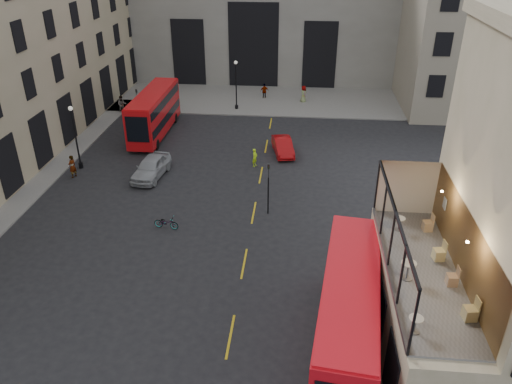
# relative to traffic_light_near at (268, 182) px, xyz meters

# --- Properties ---
(ground) EXTENTS (140.00, 140.00, 0.00)m
(ground) POSITION_rel_traffic_light_near_xyz_m (1.00, -12.00, -2.42)
(ground) COLOR black
(ground) RESTS_ON ground
(host_frontage) EXTENTS (3.00, 11.00, 4.50)m
(host_frontage) POSITION_rel_traffic_light_near_xyz_m (7.50, -12.00, -0.17)
(host_frontage) COLOR #C7B595
(host_frontage) RESTS_ON ground
(cafe_floor) EXTENTS (3.00, 10.00, 0.10)m
(cafe_floor) POSITION_rel_traffic_light_near_xyz_m (7.50, -12.00, 2.12)
(cafe_floor) COLOR slate
(cafe_floor) RESTS_ON host_frontage
(gateway) EXTENTS (35.00, 10.60, 18.00)m
(gateway) POSITION_rel_traffic_light_near_xyz_m (-4.00, 35.99, 6.96)
(gateway) COLOR gray
(gateway) RESTS_ON ground
(building_right) EXTENTS (16.60, 18.60, 20.00)m
(building_right) POSITION_rel_traffic_light_near_xyz_m (21.00, 27.97, 7.97)
(building_right) COLOR gray
(building_right) RESTS_ON ground
(pavement_far) EXTENTS (40.00, 12.00, 0.12)m
(pavement_far) POSITION_rel_traffic_light_near_xyz_m (-5.00, 26.00, -2.36)
(pavement_far) COLOR slate
(pavement_far) RESTS_ON ground
(traffic_light_near) EXTENTS (0.16, 0.20, 3.80)m
(traffic_light_near) POSITION_rel_traffic_light_near_xyz_m (0.00, 0.00, 0.00)
(traffic_light_near) COLOR black
(traffic_light_near) RESTS_ON ground
(traffic_light_far) EXTENTS (0.16, 0.20, 3.80)m
(traffic_light_far) POSITION_rel_traffic_light_near_xyz_m (-14.00, 16.00, 0.00)
(traffic_light_far) COLOR black
(traffic_light_far) RESTS_ON ground
(street_lamp_a) EXTENTS (0.36, 0.36, 5.33)m
(street_lamp_a) POSITION_rel_traffic_light_near_xyz_m (-16.00, 6.00, -0.03)
(street_lamp_a) COLOR black
(street_lamp_a) RESTS_ON ground
(street_lamp_b) EXTENTS (0.36, 0.36, 5.33)m
(street_lamp_b) POSITION_rel_traffic_light_near_xyz_m (-5.00, 22.00, -0.03)
(street_lamp_b) COLOR black
(street_lamp_b) RESTS_ON ground
(bus_near) EXTENTS (3.72, 10.88, 4.25)m
(bus_near) POSITION_rel_traffic_light_near_xyz_m (4.50, -12.40, -0.04)
(bus_near) COLOR red
(bus_near) RESTS_ON ground
(bus_far) EXTENTS (2.45, 10.41, 4.15)m
(bus_far) POSITION_rel_traffic_light_near_xyz_m (-11.80, 14.04, -0.09)
(bus_far) COLOR red
(bus_far) RESTS_ON ground
(car_a) EXTENTS (2.53, 5.06, 1.65)m
(car_a) POSITION_rel_traffic_light_near_xyz_m (-9.67, 4.95, -1.60)
(car_a) COLOR #9B9EA3
(car_a) RESTS_ON ground
(car_b) EXTENTS (2.32, 4.43, 1.39)m
(car_b) POSITION_rel_traffic_light_near_xyz_m (0.57, 10.52, -1.73)
(car_b) COLOR #B00A0D
(car_b) RESTS_ON ground
(car_c) EXTENTS (2.47, 4.72, 1.31)m
(car_c) POSITION_rel_traffic_light_near_xyz_m (-13.51, 16.28, -1.77)
(car_c) COLOR black
(car_c) RESTS_ON ground
(bicycle) EXTENTS (1.76, 0.85, 0.89)m
(bicycle) POSITION_rel_traffic_light_near_xyz_m (-6.57, -2.56, -1.98)
(bicycle) COLOR gray
(bicycle) RESTS_ON ground
(cyclist) EXTENTS (0.55, 0.66, 1.54)m
(cyclist) POSITION_rel_traffic_light_near_xyz_m (-1.65, 7.71, -1.66)
(cyclist) COLOR #BFFA1A
(cyclist) RESTS_ON ground
(pedestrian_a) EXTENTS (1.14, 1.03, 1.92)m
(pedestrian_a) POSITION_rel_traffic_light_near_xyz_m (-17.00, 19.67, -1.47)
(pedestrian_a) COLOR gray
(pedestrian_a) RESTS_ON ground
(pedestrian_b) EXTENTS (1.34, 1.27, 1.82)m
(pedestrian_b) POSITION_rel_traffic_light_near_xyz_m (-11.86, 19.94, -1.51)
(pedestrian_b) COLOR gray
(pedestrian_b) RESTS_ON ground
(pedestrian_c) EXTENTS (1.13, 0.76, 1.78)m
(pedestrian_c) POSITION_rel_traffic_light_near_xyz_m (-2.27, 26.17, -1.54)
(pedestrian_c) COLOR gray
(pedestrian_c) RESTS_ON ground
(pedestrian_d) EXTENTS (0.95, 1.11, 1.94)m
(pedestrian_d) POSITION_rel_traffic_light_near_xyz_m (2.24, 25.16, -1.46)
(pedestrian_d) COLOR gray
(pedestrian_d) RESTS_ON ground
(pedestrian_e) EXTENTS (0.66, 0.79, 1.86)m
(pedestrian_e) POSITION_rel_traffic_light_near_xyz_m (-15.88, 4.30, -1.49)
(pedestrian_e) COLOR gray
(pedestrian_e) RESTS_ON ground
(cafe_table_near) EXTENTS (0.53, 0.53, 0.66)m
(cafe_table_near) POSITION_rel_traffic_light_near_xyz_m (6.44, -15.81, 2.61)
(cafe_table_near) COLOR beige
(cafe_table_near) RESTS_ON cafe_floor
(cafe_table_mid) EXTENTS (0.65, 0.65, 0.81)m
(cafe_table_mid) POSITION_rel_traffic_light_near_xyz_m (6.71, -12.63, 2.71)
(cafe_table_mid) COLOR beige
(cafe_table_mid) RESTS_ON cafe_floor
(cafe_table_far) EXTENTS (0.54, 0.54, 0.67)m
(cafe_table_far) POSITION_rel_traffic_light_near_xyz_m (6.98, -8.76, 2.62)
(cafe_table_far) COLOR beige
(cafe_table_far) RESTS_ON cafe_floor
(cafe_chair_a) EXTENTS (0.53, 0.53, 0.96)m
(cafe_chair_a) POSITION_rel_traffic_light_near_xyz_m (8.65, -14.91, 2.47)
(cafe_chair_a) COLOR tan
(cafe_chair_a) RESTS_ON cafe_floor
(cafe_chair_b) EXTENTS (0.44, 0.44, 0.87)m
(cafe_chair_b) POSITION_rel_traffic_light_near_xyz_m (8.50, -12.87, 2.44)
(cafe_chair_b) COLOR tan
(cafe_chair_b) RESTS_ON cafe_floor
(cafe_chair_c) EXTENTS (0.53, 0.53, 0.93)m
(cafe_chair_c) POSITION_rel_traffic_light_near_xyz_m (8.36, -11.10, 2.46)
(cafe_chair_c) COLOR #DDC57F
(cafe_chair_c) RESTS_ON cafe_floor
(cafe_chair_d) EXTENTS (0.49, 0.49, 0.89)m
(cafe_chair_d) POSITION_rel_traffic_light_near_xyz_m (8.38, -8.67, 2.45)
(cafe_chair_d) COLOR tan
(cafe_chair_d) RESTS_ON cafe_floor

